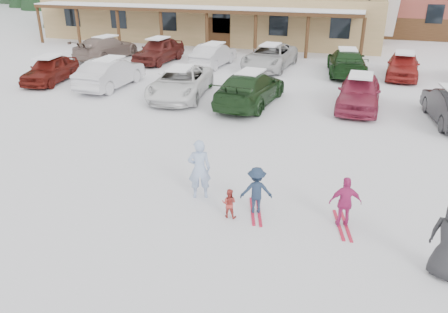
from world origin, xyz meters
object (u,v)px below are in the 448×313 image
(parked_car_1, at_px, (111,73))
(parked_car_4, at_px, (359,92))
(parked_car_9, at_px, (214,55))
(toddler_red, at_px, (229,203))
(parked_car_7, at_px, (106,48))
(parked_car_8, at_px, (159,50))
(parked_car_10, at_px, (270,57))
(adult_skier, at_px, (199,169))
(child_magenta, at_px, (345,202))
(parked_car_2, at_px, (181,83))
(parked_car_11, at_px, (347,62))
(child_navy, at_px, (256,190))
(parked_car_3, at_px, (250,88))
(parked_car_0, at_px, (50,69))
(parked_car_12, at_px, (403,65))

(parked_car_1, height_order, parked_car_4, parked_car_1)
(parked_car_1, bearing_deg, parked_car_9, -116.84)
(toddler_red, xyz_separation_m, parked_car_7, (-13.85, 17.02, 0.35))
(parked_car_8, xyz_separation_m, parked_car_10, (7.36, 0.33, -0.04))
(parked_car_4, distance_m, parked_car_8, 14.39)
(adult_skier, height_order, parked_car_9, adult_skier)
(child_magenta, bearing_deg, parked_car_4, -103.82)
(adult_skier, bearing_deg, parked_car_2, -86.35)
(parked_car_8, xyz_separation_m, parked_car_9, (3.82, -0.04, -0.08))
(toddler_red, height_order, parked_car_2, parked_car_2)
(parked_car_8, xyz_separation_m, parked_car_11, (11.96, 0.09, -0.05))
(toddler_red, bearing_deg, parked_car_1, -48.52)
(child_navy, distance_m, parked_car_11, 16.78)
(parked_car_3, relative_size, parked_car_4, 1.18)
(parked_car_0, bearing_deg, parked_car_10, 25.03)
(parked_car_1, relative_size, parked_car_2, 0.90)
(parked_car_11, bearing_deg, child_magenta, 85.89)
(parked_car_7, bearing_deg, toddler_red, 137.74)
(toddler_red, bearing_deg, parked_car_8, -60.82)
(parked_car_8, height_order, parked_car_12, parked_car_8)
(parked_car_7, bearing_deg, parked_car_4, 167.52)
(child_navy, relative_size, parked_car_1, 0.28)
(parked_car_1, distance_m, parked_car_7, 7.81)
(parked_car_4, xyz_separation_m, parked_car_7, (-16.72, 6.44, -0.01))
(child_navy, distance_m, child_magenta, 2.23)
(child_magenta, relative_size, parked_car_12, 0.32)
(child_navy, relative_size, parked_car_2, 0.25)
(toddler_red, relative_size, parked_car_10, 0.15)
(toddler_red, bearing_deg, parked_car_10, -82.58)
(toddler_red, relative_size, child_navy, 0.62)
(child_navy, distance_m, parked_car_10, 17.27)
(toddler_red, distance_m, child_magenta, 2.88)
(child_navy, relative_size, parked_car_11, 0.25)
(adult_skier, bearing_deg, child_navy, 146.73)
(toddler_red, xyz_separation_m, parked_car_10, (-2.61, 17.39, 0.34))
(parked_car_8, bearing_deg, parked_car_2, -53.54)
(child_magenta, xyz_separation_m, parked_car_2, (-8.27, 9.46, 0.05))
(parked_car_2, bearing_deg, parked_car_4, -2.48)
(parked_car_1, height_order, parked_car_8, parked_car_8)
(parked_car_0, relative_size, parked_car_9, 0.97)
(parked_car_1, bearing_deg, parked_car_7, -56.14)
(parked_car_0, distance_m, parked_car_7, 6.59)
(parked_car_11, bearing_deg, parked_car_1, 22.96)
(parked_car_4, bearing_deg, parked_car_7, 160.69)
(toddler_red, distance_m, parked_car_9, 18.10)
(parked_car_7, bearing_deg, parked_car_9, -171.36)
(parked_car_8, bearing_deg, adult_skier, -57.25)
(parked_car_8, height_order, parked_car_11, parked_car_8)
(toddler_red, distance_m, parked_car_3, 9.89)
(parked_car_7, bearing_deg, parked_car_11, -170.94)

